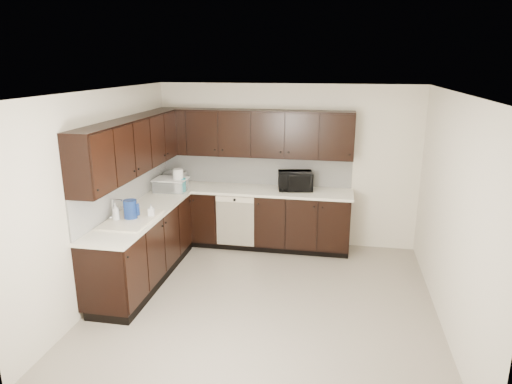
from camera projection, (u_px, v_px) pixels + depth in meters
The scene contains 20 objects.
floor at pixel (266, 302), 5.55m from camera, with size 4.00×4.00×0.00m, color gray.
ceiling at pixel (267, 92), 4.86m from camera, with size 4.00×4.00×0.00m, color white.
wall_back at pixel (287, 166), 7.09m from camera, with size 4.00×0.02×2.50m, color beige.
wall_left at pixel (104, 195), 5.55m from camera, with size 0.02×4.00×2.50m, color beige.
wall_right at pixel (451, 214), 4.85m from camera, with size 0.02×4.00×2.50m, color beige.
wall_front at pixel (222, 285), 3.31m from camera, with size 4.00×0.02×2.50m, color beige.
lower_cabinets at pixel (210, 232), 6.66m from camera, with size 3.00×2.80×0.90m.
countertop at pixel (209, 199), 6.52m from camera, with size 3.03×2.83×0.04m.
backsplash at pixel (199, 177), 6.68m from camera, with size 3.00×2.80×0.48m.
upper_cabinets at pixel (203, 139), 6.39m from camera, with size 3.00×2.80×0.70m.
dishwasher at pixel (235, 218), 6.85m from camera, with size 0.58×0.04×0.78m.
sink at pixel (131, 225), 5.59m from camera, with size 0.54×0.82×0.42m.
microwave at pixel (295, 181), 6.87m from camera, with size 0.50×0.34×0.28m, color black.
soap_bottle_a at pixel (151, 211), 5.68m from camera, with size 0.08×0.08×0.17m, color gray.
soap_bottle_b at pixel (116, 212), 5.53m from camera, with size 0.09×0.09×0.23m, color gray.
toaster_oven at pixel (175, 178), 7.23m from camera, with size 0.31×0.23×0.20m, color #B5B5B7.
storage_bin at pixel (171, 185), 6.83m from camera, with size 0.47×0.35×0.18m, color silver.
blue_pitcher at pixel (130, 210), 5.58m from camera, with size 0.16×0.16×0.25m, color navy.
teal_tumbler at pixel (183, 185), 6.80m from camera, with size 0.09×0.09×0.20m, color #0D8A94.
paper_towel_roll at pixel (178, 180), 6.79m from camera, with size 0.15×0.15×0.34m, color white.
Camera 1 is at (0.79, -4.90, 2.81)m, focal length 32.00 mm.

